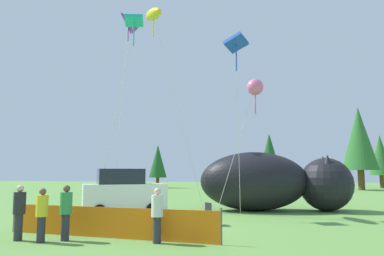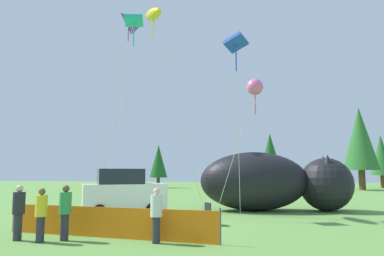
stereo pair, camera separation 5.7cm
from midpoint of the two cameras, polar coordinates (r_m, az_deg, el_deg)
name	(u,v)px [view 2 (the right image)]	position (r m, az deg, el deg)	size (l,w,h in m)	color
ground_plane	(167,225)	(15.05, -3.69, -14.49)	(120.00, 120.00, 0.00)	#609342
parked_car	(123,192)	(18.61, -10.35, -9.62)	(4.25, 3.38, 2.19)	white
folding_chair	(211,212)	(14.81, 2.98, -12.64)	(0.67, 0.67, 0.86)	black
inflatable_cat	(272,184)	(20.41, 12.20, -8.28)	(8.14, 3.79, 3.09)	black
safety_fence	(107,222)	(12.38, -12.74, -13.85)	(7.32, 1.12, 1.03)	orange
spectator_in_green_shirt	(65,210)	(12.15, -18.63, -11.78)	(0.36, 0.36, 1.65)	#2D2D38
spectator_in_blue_shirt	(19,210)	(12.69, -24.80, -11.28)	(0.36, 0.36, 1.65)	#2D2D38
spectator_in_grey_shirt	(156,213)	(11.19, -5.31, -12.75)	(0.34, 0.34, 1.58)	#2D2D38
spectator_in_black_shirt	(41,213)	(12.09, -21.88, -11.89)	(0.34, 0.34, 1.57)	#2D2D38
kite_blue_box	(236,46)	(17.47, 6.81, 12.24)	(1.18, 2.93, 8.21)	silver
kite_pink_octopus	(255,88)	(17.96, 9.63, 6.09)	(2.43, 1.82, 6.41)	silver
kite_purple_delta	(128,21)	(24.16, -9.59, 15.78)	(1.94, 3.72, 12.08)	silver
kite_yellow_hero	(153,15)	(21.00, -5.82, 16.76)	(3.60, 2.82, 11.11)	silver
kite_teal_diamond	(133,25)	(19.48, -8.87, 15.28)	(2.08, 1.14, 9.69)	silver
horizon_tree_east	(158,161)	(48.16, -5.11, -5.07)	(2.29, 2.29, 5.47)	brown
horizon_tree_west	(360,139)	(46.28, 24.25, -1.49)	(3.92, 3.92, 9.36)	brown
horizon_tree_mid	(270,154)	(53.58, 11.86, -3.85)	(3.10, 3.10, 7.40)	brown
horizon_tree_northeast	(381,155)	(52.95, 26.91, -3.71)	(2.81, 2.81, 6.69)	brown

